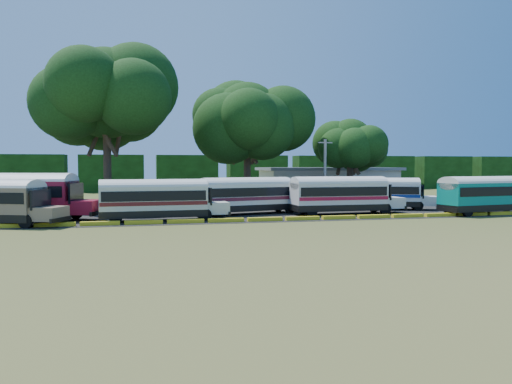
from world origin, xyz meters
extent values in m
plane|color=#324717|center=(0.00, 0.00, 0.00)|extent=(160.00, 160.00, 0.00)
cube|color=black|center=(1.00, 12.00, 0.01)|extent=(64.00, 24.00, 0.02)
cube|color=yellow|center=(-16.50, 1.00, 0.15)|extent=(2.70, 0.45, 0.30)
cube|color=yellow|center=(-13.50, 1.00, 0.15)|extent=(2.70, 0.45, 0.30)
cube|color=yellow|center=(-10.50, 1.00, 0.15)|extent=(2.70, 0.45, 0.30)
cube|color=yellow|center=(-7.50, 1.00, 0.15)|extent=(2.70, 0.45, 0.30)
cube|color=yellow|center=(-4.50, 1.00, 0.15)|extent=(2.70, 0.45, 0.30)
cube|color=yellow|center=(-1.50, 1.00, 0.15)|extent=(2.70, 0.45, 0.30)
cube|color=yellow|center=(1.50, 1.00, 0.15)|extent=(2.70, 0.45, 0.30)
cube|color=yellow|center=(4.50, 1.00, 0.15)|extent=(2.70, 0.45, 0.30)
cube|color=yellow|center=(7.50, 1.00, 0.15)|extent=(2.70, 0.45, 0.30)
cube|color=yellow|center=(10.50, 1.00, 0.15)|extent=(2.70, 0.45, 0.30)
cube|color=yellow|center=(13.50, 1.00, 0.15)|extent=(2.70, 0.45, 0.30)
cube|color=yellow|center=(16.50, 1.00, 0.15)|extent=(2.70, 0.45, 0.30)
cube|color=yellow|center=(19.50, 1.00, 0.15)|extent=(2.70, 0.45, 0.30)
cube|color=yellow|center=(22.50, 1.00, 0.15)|extent=(2.70, 0.45, 0.30)
cube|color=beige|center=(18.00, 30.00, 1.80)|extent=(18.00, 8.00, 3.60)
cube|color=slate|center=(18.00, 30.00, 3.80)|extent=(19.00, 9.00, 0.40)
cube|color=black|center=(-24.00, 48.00, 3.00)|extent=(10.00, 4.00, 6.00)
cube|color=black|center=(-12.00, 48.00, 3.00)|extent=(10.00, 4.00, 6.00)
cube|color=black|center=(0.00, 48.00, 3.00)|extent=(10.00, 4.00, 6.00)
cube|color=black|center=(12.00, 48.00, 3.00)|extent=(10.00, 4.00, 6.00)
cube|color=black|center=(24.00, 48.00, 3.00)|extent=(10.00, 4.00, 6.00)
cube|color=black|center=(36.00, 48.00, 3.00)|extent=(10.00, 4.00, 6.00)
cube|color=black|center=(48.00, 48.00, 3.00)|extent=(10.00, 4.00, 6.00)
cube|color=black|center=(60.00, 48.00, 3.00)|extent=(10.00, 4.00, 6.00)
cylinder|color=black|center=(-15.25, 0.39, 0.50)|extent=(1.02, 0.64, 0.99)
cylinder|color=black|center=(-14.42, 2.34, 0.50)|extent=(1.02, 0.64, 0.99)
cube|color=#836A50|center=(-13.83, 0.94, 0.94)|extent=(2.49, 2.70, 0.94)
cube|color=black|center=(-14.41, 1.18, 1.91)|extent=(1.03, 2.15, 1.36)
cube|color=black|center=(-13.06, 0.61, 0.54)|extent=(1.12, 2.30, 0.30)
cylinder|color=black|center=(-13.35, 3.86, 0.55)|extent=(1.15, 0.60, 1.11)
cylinder|color=black|center=(-12.70, 6.14, 0.55)|extent=(1.15, 0.60, 1.11)
cube|color=black|center=(-17.18, 6.19, 0.72)|extent=(9.50, 5.15, 0.61)
cube|color=maroon|center=(-17.18, 6.19, 2.03)|extent=(9.50, 5.15, 2.03)
cube|color=black|center=(-17.18, 6.19, 2.28)|extent=(9.17, 5.12, 0.85)
ellipsoid|color=silver|center=(-17.18, 6.19, 3.05)|extent=(9.50, 5.15, 1.25)
cube|color=maroon|center=(-11.85, 4.67, 1.05)|extent=(2.59, 2.89, 1.05)
cube|color=black|center=(-12.53, 4.86, 2.13)|extent=(0.86, 2.50, 1.52)
cube|color=black|center=(-10.95, 4.41, 0.61)|extent=(0.94, 2.67, 0.33)
cylinder|color=black|center=(-2.90, 2.17, 0.48)|extent=(0.98, 0.31, 0.97)
cylinder|color=black|center=(-2.99, 4.24, 0.48)|extent=(0.98, 0.31, 0.97)
cylinder|color=black|center=(-9.48, 1.91, 0.48)|extent=(0.98, 0.31, 0.97)
cylinder|color=black|center=(-9.57, 3.98, 0.48)|extent=(0.98, 0.31, 0.97)
cube|color=black|center=(-6.72, 3.06, 0.63)|extent=(8.03, 2.74, 0.53)
cube|color=beige|center=(-6.72, 3.06, 1.78)|extent=(8.03, 2.74, 1.77)
cube|color=black|center=(-6.72, 3.06, 1.99)|extent=(7.72, 2.79, 0.74)
cube|color=#591716|center=(-6.72, 3.06, 1.42)|extent=(7.95, 2.78, 0.29)
ellipsoid|color=silver|center=(-6.72, 3.06, 2.66)|extent=(8.03, 2.74, 1.09)
cube|color=beige|center=(-1.88, 3.25, 0.92)|extent=(1.83, 2.20, 0.92)
cube|color=black|center=(-2.49, 3.23, 1.86)|extent=(0.24, 2.23, 1.33)
cube|color=black|center=(-1.06, 3.29, 0.53)|extent=(0.27, 2.38, 0.29)
cube|color=black|center=(-10.64, 2.90, 0.53)|extent=(0.27, 2.38, 0.29)
cylinder|color=black|center=(5.18, 6.53, 0.49)|extent=(1.01, 0.50, 0.97)
cylinder|color=black|center=(4.68, 8.55, 0.49)|extent=(1.01, 0.50, 0.97)
cylinder|color=black|center=(-1.24, 4.93, 0.49)|extent=(1.01, 0.50, 0.97)
cylinder|color=black|center=(-1.74, 6.95, 0.49)|extent=(1.01, 0.50, 0.97)
cube|color=black|center=(1.25, 6.62, 0.63)|extent=(8.33, 4.29, 0.54)
cube|color=white|center=(1.25, 6.62, 1.79)|extent=(8.33, 4.29, 1.78)
cube|color=black|center=(1.25, 6.62, 2.00)|extent=(8.03, 4.27, 0.75)
cube|color=maroon|center=(1.25, 6.62, 1.43)|extent=(8.26, 4.31, 0.29)
ellipsoid|color=silver|center=(1.25, 6.62, 2.68)|extent=(8.33, 4.29, 1.09)
cube|color=white|center=(5.97, 7.79, 0.92)|extent=(2.22, 2.50, 0.92)
cube|color=black|center=(5.37, 7.65, 1.87)|extent=(0.68, 2.21, 1.34)
cube|color=black|center=(6.77, 7.99, 0.54)|extent=(0.75, 2.36, 0.29)
cube|color=black|center=(-2.58, 5.66, 0.54)|extent=(0.75, 2.36, 0.29)
cylinder|color=black|center=(12.99, 3.78, 0.50)|extent=(1.00, 0.30, 1.00)
cylinder|color=black|center=(12.95, 5.92, 0.50)|extent=(1.00, 0.30, 1.00)
cylinder|color=black|center=(6.21, 3.66, 0.50)|extent=(1.00, 0.30, 1.00)
cylinder|color=black|center=(6.17, 5.79, 0.50)|extent=(1.00, 0.30, 1.00)
cube|color=black|center=(9.08, 4.78, 0.65)|extent=(8.22, 2.65, 0.55)
cube|color=silver|center=(9.08, 4.78, 1.83)|extent=(8.22, 2.65, 1.83)
cube|color=black|center=(9.08, 4.78, 2.05)|extent=(7.90, 2.70, 0.77)
cube|color=maroon|center=(9.08, 4.78, 1.47)|extent=(8.14, 2.69, 0.30)
ellipsoid|color=silver|center=(9.08, 4.78, 2.74)|extent=(8.22, 2.65, 1.12)
cube|color=silver|center=(14.06, 4.87, 0.95)|extent=(1.84, 2.23, 0.95)
cube|color=black|center=(13.43, 4.86, 1.92)|extent=(0.19, 2.30, 1.37)
cube|color=black|center=(14.91, 4.89, 0.55)|extent=(0.23, 2.45, 0.30)
cube|color=black|center=(5.04, 4.70, 0.55)|extent=(0.23, 2.45, 0.30)
cylinder|color=black|center=(17.71, 6.34, 0.46)|extent=(0.96, 0.58, 0.93)
cylinder|color=black|center=(18.43, 8.19, 0.46)|extent=(0.96, 0.58, 0.93)
cylinder|color=black|center=(11.82, 8.63, 0.46)|extent=(0.96, 0.58, 0.93)
cylinder|color=black|center=(12.55, 10.48, 0.46)|extent=(0.96, 0.58, 0.93)
cube|color=black|center=(14.69, 8.58, 0.60)|extent=(7.94, 4.93, 0.51)
cube|color=white|center=(14.69, 8.58, 1.70)|extent=(7.94, 4.93, 1.70)
cube|color=black|center=(14.69, 8.58, 1.91)|extent=(7.68, 4.87, 0.71)
cube|color=navy|center=(14.69, 8.58, 1.36)|extent=(7.88, 4.93, 0.28)
ellipsoid|color=silver|center=(14.69, 8.58, 2.55)|extent=(7.94, 4.93, 1.04)
cube|color=white|center=(19.02, 6.89, 0.88)|extent=(2.30, 2.51, 0.88)
cube|color=black|center=(18.48, 7.10, 1.79)|extent=(0.91, 2.04, 1.27)
cube|color=black|center=(19.76, 6.60, 0.51)|extent=(0.98, 2.18, 0.28)
cube|color=black|center=(11.19, 9.94, 0.51)|extent=(0.98, 2.18, 0.28)
cylinder|color=black|center=(25.08, 3.58, 0.50)|extent=(1.03, 0.43, 1.00)
cylinder|color=black|center=(18.68, 0.41, 0.50)|extent=(1.03, 0.43, 1.00)
cylinder|color=black|center=(18.35, 2.53, 0.50)|extent=(1.03, 0.43, 1.00)
cube|color=black|center=(21.39, 1.92, 0.65)|extent=(8.50, 3.74, 0.55)
cube|color=#077C6F|center=(21.39, 1.92, 1.84)|extent=(8.50, 3.74, 1.83)
cube|color=black|center=(21.39, 1.92, 2.06)|extent=(8.19, 3.75, 0.77)
ellipsoid|color=silver|center=(21.39, 1.92, 2.75)|extent=(8.50, 3.74, 1.13)
cube|color=black|center=(17.38, 1.29, 0.55)|extent=(0.56, 2.45, 0.30)
cylinder|color=#332419|center=(-10.95, 17.92, 4.00)|extent=(0.80, 0.80, 8.00)
cylinder|color=#332419|center=(-9.73, 18.37, 7.43)|extent=(1.40, 2.86, 4.55)
cylinder|color=#332419|center=(-11.94, 18.76, 7.43)|extent=(2.19, 2.49, 4.55)
cylinder|color=#332419|center=(-11.17, 16.64, 7.43)|extent=(2.91, 0.93, 4.55)
ellipsoid|color=black|center=(-10.95, 17.92, 11.65)|extent=(12.55, 12.55, 9.20)
cylinder|color=#332419|center=(4.42, 20.80, 3.39)|extent=(0.80, 0.80, 6.78)
cylinder|color=#332419|center=(5.64, 21.25, 6.30)|extent=(1.27, 2.50, 3.89)
cylinder|color=#332419|center=(3.42, 21.64, 6.30)|extent=(1.94, 2.20, 3.89)
cylinder|color=#332419|center=(4.19, 19.52, 6.30)|extent=(2.54, 0.87, 3.89)
ellipsoid|color=black|center=(4.42, 20.80, 9.95)|extent=(10.55, 10.55, 7.74)
cylinder|color=#332419|center=(17.03, 20.42, 2.44)|extent=(0.80, 0.80, 4.88)
cylinder|color=#332419|center=(18.25, 20.86, 4.53)|extent=(1.07, 1.94, 2.86)
cylinder|color=#332419|center=(16.04, 21.25, 4.53)|extent=(1.56, 1.74, 2.86)
cylinder|color=#332419|center=(16.81, 19.14, 4.53)|extent=(1.95, 0.76, 2.86)
ellipsoid|color=black|center=(17.03, 20.42, 7.30)|extent=(7.09, 7.09, 5.20)
cylinder|color=gray|center=(11.73, 14.99, 3.53)|extent=(0.30, 0.30, 7.06)
cube|color=gray|center=(11.73, 14.99, 6.71)|extent=(1.60, 0.12, 0.12)
camera|label=1|loc=(-7.79, -35.58, 4.21)|focal=35.00mm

